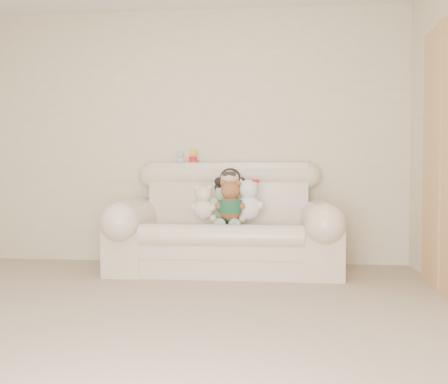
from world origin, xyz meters
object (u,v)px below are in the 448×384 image
Objects in this scene: brown_teddy at (230,196)px; white_cat at (248,195)px; sofa at (225,217)px; cream_teddy at (203,199)px; seated_child at (230,196)px.

white_cat reaches higher than brown_teddy.
cream_teddy is at bearing -144.95° from sofa.
seated_child is 0.25m from white_cat.
seated_child is at bearing 64.28° from sofa.
seated_child is 0.31m from cream_teddy.
sofa is 0.28m from cream_teddy.
white_cat is at bearing -23.01° from sofa.
seated_child is at bearing 39.20° from cream_teddy.
sofa is 0.21m from seated_child.
white_cat is (0.16, 0.06, 0.01)m from brown_teddy.
cream_teddy is at bearing 179.34° from white_cat.
seated_child is 1.32× the size of brown_teddy.
brown_teddy is 0.96× the size of white_cat.
brown_teddy reaches higher than cream_teddy.
brown_teddy is (0.06, -0.15, 0.20)m from sofa.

